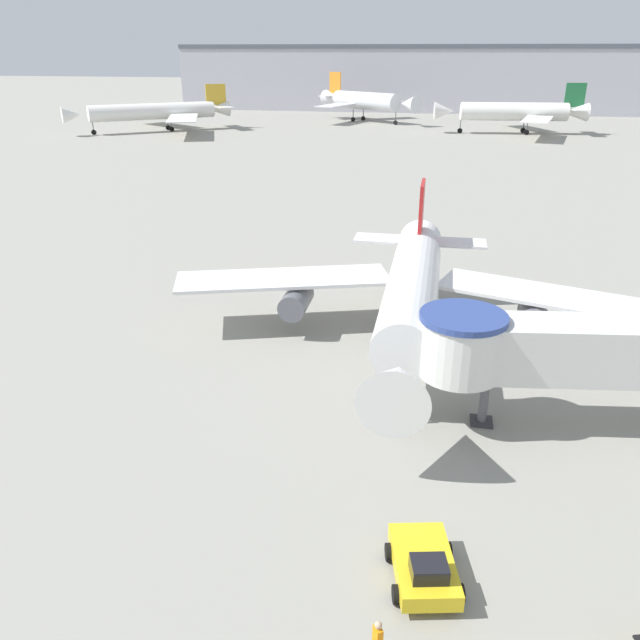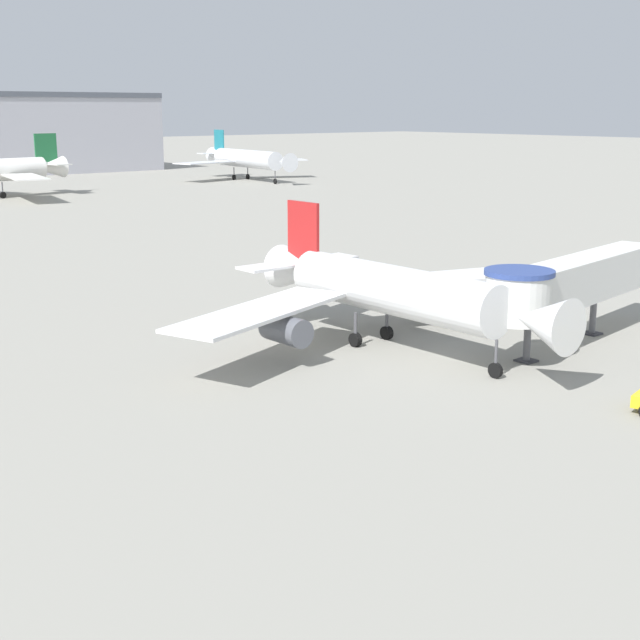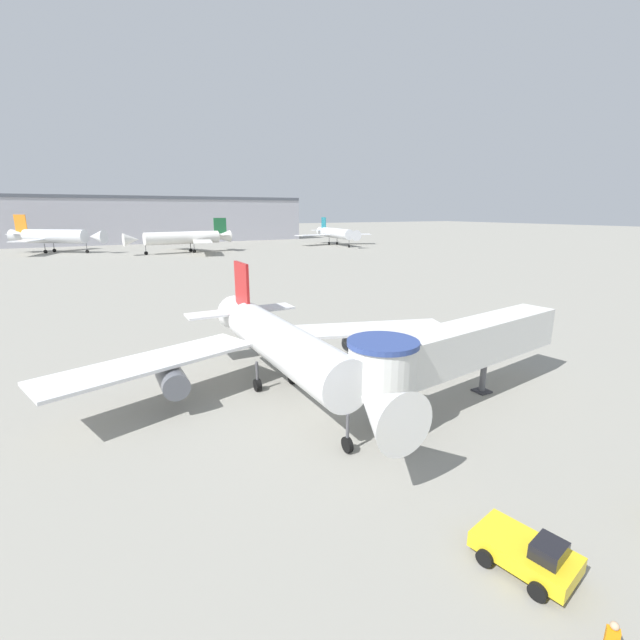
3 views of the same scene
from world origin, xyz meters
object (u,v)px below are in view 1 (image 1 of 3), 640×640
traffic_cone_starboard_wing (627,369)px  background_jet_orange_tail (364,101)px  main_airplane (412,292)px  jet_bridge (596,350)px  background_jet_gold_tail (157,111)px  background_jet_green_tail (517,112)px  ground_crew_marshaller (378,640)px  pushback_tug_yellow (424,566)px

traffic_cone_starboard_wing → background_jet_orange_tail: bearing=103.9°
main_airplane → traffic_cone_starboard_wing: main_airplane is taller
traffic_cone_starboard_wing → background_jet_orange_tail: size_ratio=0.02×
jet_bridge → background_jet_gold_tail: background_jet_gold_tail is taller
jet_bridge → background_jet_green_tail: 121.09m
ground_crew_marshaller → background_jet_green_tail: (15.11, 135.96, 3.67)m
pushback_tug_yellow → main_airplane: bearing=82.6°
pushback_tug_yellow → traffic_cone_starboard_wing: pushback_tug_yellow is taller
ground_crew_marshaller → pushback_tug_yellow: bearing=-52.6°
main_airplane → ground_crew_marshaller: size_ratio=17.86×
pushback_tug_yellow → background_jet_orange_tail: size_ratio=0.14×
jet_bridge → background_jet_green_tail: bearing=78.6°
jet_bridge → ground_crew_marshaller: 17.55m
background_jet_green_tail → background_jet_orange_tail: background_jet_orange_tail is taller
main_airplane → background_jet_gold_tail: size_ratio=0.90×
background_jet_gold_tail → traffic_cone_starboard_wing: bearing=-1.8°
main_airplane → background_jet_gold_tail: 120.61m
traffic_cone_starboard_wing → ground_crew_marshaller: (-11.96, -21.29, 0.73)m
traffic_cone_starboard_wing → background_jet_gold_tail: size_ratio=0.02×
pushback_tug_yellow → traffic_cone_starboard_wing: (10.73, 17.74, -0.39)m
traffic_cone_starboard_wing → background_jet_green_tail: 114.80m
background_jet_green_tail → background_jet_gold_tail: bearing=-88.5°
background_jet_gold_tail → background_jet_green_tail: bearing=59.9°
background_jet_gold_tail → background_jet_orange_tail: size_ratio=1.25×
background_jet_orange_tail → main_airplane: bearing=-135.9°
jet_bridge → ground_crew_marshaller: size_ratio=10.99×
jet_bridge → traffic_cone_starboard_wing: (3.52, 6.23, -3.87)m
traffic_cone_starboard_wing → background_jet_gold_tail: (-76.25, 103.41, 4.06)m
background_jet_gold_tail → background_jet_green_tail: size_ratio=1.01×
ground_crew_marshaller → background_jet_gold_tail: bearing=-6.3°
ground_crew_marshaller → background_jet_gold_tail: 140.34m
main_airplane → background_jet_orange_tail: bearing=98.5°
pushback_tug_yellow → background_jet_orange_tail: (-22.47, 151.42, 4.47)m
traffic_cone_starboard_wing → ground_crew_marshaller: bearing=-119.3°
background_jet_green_tail → background_jet_orange_tail: size_ratio=1.23×
background_jet_orange_tail → traffic_cone_starboard_wing: bearing=-130.8°
pushback_tug_yellow → ground_crew_marshaller: size_ratio=2.19×
main_airplane → background_jet_green_tail: bearing=81.8°
main_airplane → background_jet_green_tail: background_jet_green_tail is taller
traffic_cone_starboard_wing → pushback_tug_yellow: bearing=-121.2°
pushback_tug_yellow → background_jet_gold_tail: 137.78m
background_jet_green_tail → ground_crew_marshaller: bearing=-12.9°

